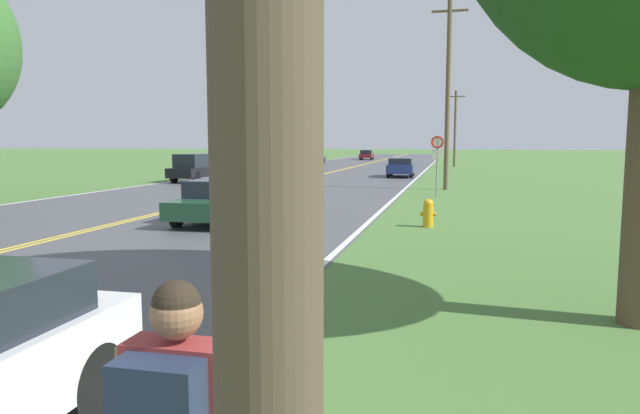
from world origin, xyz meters
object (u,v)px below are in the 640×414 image
fire_hydrant (428,213)px  car_maroon_hatchback_horizon (367,154)px  car_dark_green_sedan_approaching (220,200)px  car_dark_blue_hatchback_mid_far (401,166)px  traffic_sign (437,150)px  tree_behind_sign (267,104)px  car_dark_grey_sedan_distant (314,158)px  car_black_van_mid_near (196,167)px  car_red_van_receding (288,159)px

fire_hydrant → car_maroon_hatchback_horizon: car_maroon_hatchback_horizon is taller
car_dark_green_sedan_approaching → car_dark_blue_hatchback_mid_far: car_dark_blue_hatchback_mid_far is taller
traffic_sign → tree_behind_sign: size_ratio=0.26×
tree_behind_sign → car_dark_grey_sedan_distant: tree_behind_sign is taller
tree_behind_sign → car_dark_green_sedan_approaching: 52.99m
fire_hydrant → tree_behind_sign: (-21.68, 49.98, 6.60)m
traffic_sign → car_maroon_hatchback_horizon: traffic_sign is taller
car_dark_blue_hatchback_mid_far → car_maroon_hatchback_horizon: size_ratio=1.04×
traffic_sign → car_black_van_mid_near: traffic_sign is taller
tree_behind_sign → car_red_van_receding: 19.29m
car_maroon_hatchback_horizon → car_dark_grey_sedan_distant: bearing=164.6°
traffic_sign → car_dark_green_sedan_approaching: (-6.22, -9.86, -1.40)m
traffic_sign → car_maroon_hatchback_horizon: 55.01m
car_dark_blue_hatchback_mid_far → fire_hydrant: bearing=5.3°
car_dark_green_sedan_approaching → car_red_van_receding: (-7.80, 33.65, 0.24)m
traffic_sign → car_dark_blue_hatchback_mid_far: traffic_sign is taller
car_dark_blue_hatchback_mid_far → car_red_van_receding: bearing=-132.0°
car_dark_blue_hatchback_mid_far → car_maroon_hatchback_horizon: (-8.46, 39.34, 0.00)m
traffic_sign → car_red_van_receding: size_ratio=0.61×
car_dark_blue_hatchback_mid_far → car_dark_green_sedan_approaching: bearing=-9.5°
car_dark_green_sedan_approaching → car_dark_grey_sedan_distant: size_ratio=0.92×
car_dark_blue_hatchback_mid_far → tree_behind_sign: bearing=-146.2°
tree_behind_sign → car_red_van_receding: (7.58, -16.66, -6.10)m
car_dark_blue_hatchback_mid_far → car_maroon_hatchback_horizon: bearing=-169.7°
car_dark_grey_sedan_distant → car_dark_blue_hatchback_mid_far: bearing=-149.8°
traffic_sign → car_dark_green_sedan_approaching: 11.75m
car_dark_green_sedan_approaching → car_maroon_hatchback_horizon: car_maroon_hatchback_horizon is taller
fire_hydrant → traffic_sign: size_ratio=0.30×
car_dark_grey_sedan_distant → car_maroon_hatchback_horizon: size_ratio=1.14×
car_black_van_mid_near → car_dark_blue_hatchback_mid_far: bearing=-55.0°
fire_hydrant → car_black_van_mid_near: (-15.00, 16.20, 0.50)m
car_black_van_mid_near → car_dark_grey_sedan_distant: (-0.15, 30.94, -0.25)m
car_black_van_mid_near → traffic_sign: bearing=-112.1°
car_black_van_mid_near → car_maroon_hatchback_horizon: bearing=-2.3°
car_maroon_hatchback_horizon → tree_behind_sign: bearing=140.0°
fire_hydrant → car_red_van_receding: bearing=112.9°
car_black_van_mid_near → car_red_van_receding: bearing=-1.0°
tree_behind_sign → car_dark_blue_hatchback_mid_far: bearing=-54.3°
car_black_van_mid_near → car_maroon_hatchback_horizon: size_ratio=1.12×
traffic_sign → car_black_van_mid_near: (-14.92, 6.66, -1.16)m
car_dark_green_sedan_approaching → traffic_sign: bearing=146.6°
traffic_sign → car_maroon_hatchback_horizon: (-11.40, 53.79, -1.34)m
tree_behind_sign → car_dark_grey_sedan_distant: 9.54m
tree_behind_sign → car_dark_green_sedan_approaching: bearing=-73.0°
car_black_van_mid_near → car_dark_blue_hatchback_mid_far: size_ratio=1.08×
fire_hydrant → tree_behind_sign: 54.88m
car_red_van_receding → car_dark_grey_sedan_distant: car_red_van_receding is taller
car_black_van_mid_near → car_maroon_hatchback_horizon: 47.26m
tree_behind_sign → car_black_van_mid_near: 34.98m
fire_hydrant → traffic_sign: (-0.07, 9.53, 1.67)m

